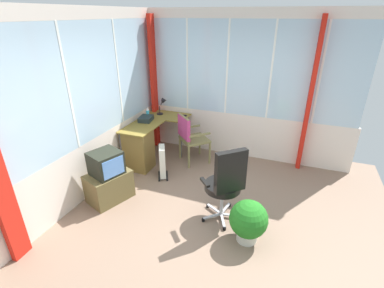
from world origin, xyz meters
name	(u,v)px	position (x,y,z in m)	size (l,w,h in m)	color
ground	(207,228)	(0.00, 0.00, -0.03)	(5.60, 5.00, 0.06)	#806653
north_window_panel	(72,114)	(0.00, 2.03, 1.38)	(4.60, 0.07, 2.77)	silver
east_window_panel	(247,89)	(2.33, 0.00, 1.38)	(0.07, 4.00, 2.77)	silver
curtain_corner	(154,85)	(2.20, 1.90, 1.33)	(0.23, 0.07, 2.67)	red
curtain_east_far	(310,98)	(2.25, -1.10, 1.33)	(0.23, 0.07, 2.67)	red
desk	(141,146)	(1.17, 1.70, 0.42)	(1.42, 0.88, 0.78)	olive
desk_lamp	(163,103)	(2.09, 1.65, 0.99)	(0.22, 0.19, 0.34)	black
tv_remote	(183,115)	(2.09, 1.22, 0.79)	(0.04, 0.15, 0.02)	black
spray_bottle	(148,113)	(1.72, 1.82, 0.88)	(0.06, 0.06, 0.22)	#3AB5CC
paper_tray	(146,119)	(1.56, 1.78, 0.82)	(0.30, 0.23, 0.09)	#202B2C
wooden_armchair	(188,134)	(1.64, 0.92, 0.61)	(0.68, 0.68, 0.96)	olive
office_chair	(226,181)	(0.22, -0.18, 0.65)	(0.61, 0.60, 1.14)	#B7B7BF
tv_on_stand	(108,179)	(0.07, 1.62, 0.36)	(0.75, 0.64, 0.82)	brown
space_heater	(162,161)	(0.98, 1.16, 0.30)	(0.37, 0.30, 0.59)	silver
potted_plant	(248,220)	(-0.04, -0.56, 0.32)	(0.49, 0.49, 0.58)	beige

